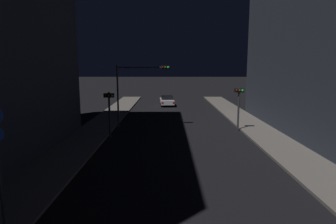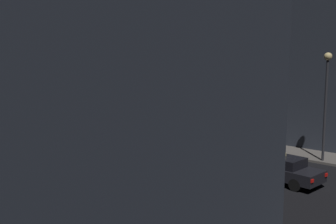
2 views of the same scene
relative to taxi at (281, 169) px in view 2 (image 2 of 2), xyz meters
The scene contains 9 objects.
sidewalk_left 18.68m from the taxi, 113.82° to the left, with size 3.10×56.96×0.15m, color #5B5651.
sidewalk_right 18.38m from the taxi, 68.42° to the left, with size 3.10×56.96×0.15m, color #5B5651.
building_facade_right 18.82m from the taxi, 48.32° to the left, with size 6.21×32.96×17.18m.
taxi is the anchor object (origin of this frame).
traffic_light_overhead 21.12m from the taxi, 100.94° to the left, with size 4.83×0.42×5.74m.
traffic_light_left_kerb 17.57m from the taxi, 109.19° to the left, with size 0.80×0.42×3.63m.
traffic_light_right_kerb 19.71m from the taxi, 75.36° to the left, with size 0.80×0.42×3.80m.
sign_pole_left 7.81m from the taxi, 153.64° to the left, with size 0.58×0.10×4.22m.
street_lamp_near_block 7.00m from the taxi, ahead, with size 0.50×0.50×6.98m.
Camera 2 is at (-17.91, 0.56, 6.26)m, focal length 39.19 mm.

